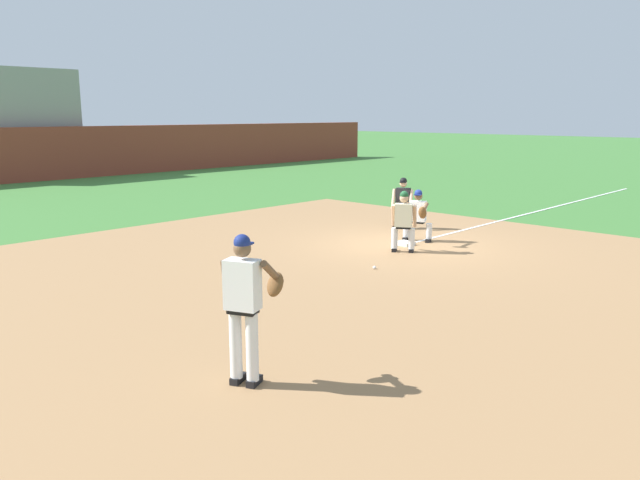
% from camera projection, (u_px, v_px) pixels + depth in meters
% --- Properties ---
extents(ground_plane, '(160.00, 160.00, 0.00)m').
position_uv_depth(ground_plane, '(405.00, 245.00, 15.58)').
color(ground_plane, '#3D7533').
extents(infield_dirt_patch, '(18.00, 18.00, 0.01)m').
position_uv_depth(infield_dirt_patch, '(353.00, 291.00, 11.57)').
color(infield_dirt_patch, '#9E754C').
rests_on(infield_dirt_patch, ground).
extents(foul_line_stripe, '(16.46, 0.10, 0.00)m').
position_uv_depth(foul_line_stripe, '(546.00, 209.00, 21.43)').
color(foul_line_stripe, white).
rests_on(foul_line_stripe, ground).
extents(first_base_bag, '(0.38, 0.38, 0.09)m').
position_uv_depth(first_base_bag, '(405.00, 243.00, 15.57)').
color(first_base_bag, white).
rests_on(first_base_bag, ground).
extents(baseball, '(0.07, 0.07, 0.07)m').
position_uv_depth(baseball, '(374.00, 267.00, 13.17)').
color(baseball, white).
rests_on(baseball, ground).
extents(pitcher, '(0.82, 0.60, 1.86)m').
position_uv_depth(pitcher, '(246.00, 300.00, 7.38)').
color(pitcher, black).
rests_on(pitcher, ground).
extents(first_baseman, '(0.85, 0.96, 1.34)m').
position_uv_depth(first_baseman, '(418.00, 214.00, 15.87)').
color(first_baseman, black).
rests_on(first_baseman, ground).
extents(baserunner, '(0.63, 0.68, 1.46)m').
position_uv_depth(baserunner, '(404.00, 219.00, 14.66)').
color(baserunner, black).
rests_on(baserunner, ground).
extents(umpire, '(0.60, 0.67, 1.46)m').
position_uv_depth(umpire, '(403.00, 201.00, 17.71)').
color(umpire, black).
rests_on(umpire, ground).
extents(outfield_wall, '(48.00, 0.50, 2.60)m').
position_uv_depth(outfield_wall, '(34.00, 154.00, 30.15)').
color(outfield_wall, brown).
rests_on(outfield_wall, ground).
extents(stadium_seating_block, '(5.86, 5.05, 5.45)m').
position_uv_depth(stadium_seating_block, '(5.00, 123.00, 32.10)').
color(stadium_seating_block, gray).
rests_on(stadium_seating_block, ground).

